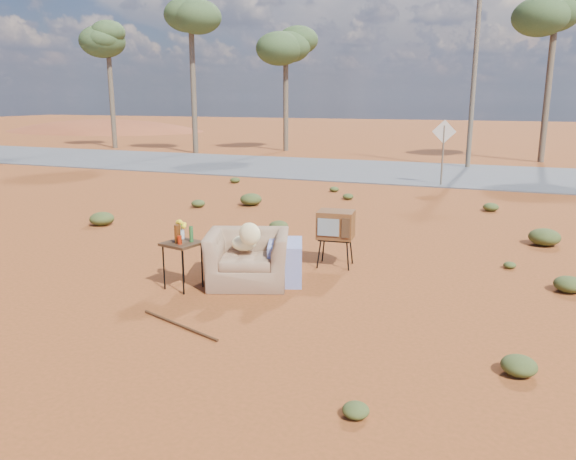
% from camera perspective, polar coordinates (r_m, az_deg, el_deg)
% --- Properties ---
extents(ground, '(140.00, 140.00, 0.00)m').
position_cam_1_polar(ground, '(8.59, -3.73, -6.43)').
color(ground, brown).
rests_on(ground, ground).
extents(highway, '(140.00, 7.00, 0.04)m').
position_cam_1_polar(highway, '(22.78, 12.31, 5.75)').
color(highway, '#565659').
rests_on(highway, ground).
extents(dirt_mound, '(26.00, 18.00, 2.00)m').
position_cam_1_polar(dirt_mound, '(53.23, -18.14, 9.55)').
color(dirt_mound, '#964624').
rests_on(dirt_mound, ground).
extents(armchair, '(1.65, 1.40, 1.12)m').
position_cam_1_polar(armchair, '(8.91, -3.40, -2.18)').
color(armchair, '#856348').
rests_on(armchair, ground).
extents(tv_unit, '(0.66, 0.56, 0.99)m').
position_cam_1_polar(tv_unit, '(9.77, 4.87, 0.47)').
color(tv_unit, black).
rests_on(tv_unit, ground).
extents(side_table, '(0.62, 0.62, 1.04)m').
position_cam_1_polar(side_table, '(8.78, -10.75, -1.01)').
color(side_table, '#3D2816').
rests_on(side_table, ground).
extents(rusty_bar, '(1.39, 0.53, 0.04)m').
position_cam_1_polar(rusty_bar, '(7.52, -10.97, -9.45)').
color(rusty_bar, '#472613').
rests_on(rusty_bar, ground).
extents(road_sign, '(0.78, 0.06, 2.19)m').
position_cam_1_polar(road_sign, '(19.48, 15.52, 8.73)').
color(road_sign, brown).
rests_on(road_sign, ground).
extents(eucalyptus_far_left, '(3.20, 3.20, 7.10)m').
position_cam_1_polar(eucalyptus_far_left, '(34.86, -17.84, 17.72)').
color(eucalyptus_far_left, brown).
rests_on(eucalyptus_far_left, ground).
extents(eucalyptus_left, '(3.20, 3.20, 8.10)m').
position_cam_1_polar(eucalyptus_left, '(30.78, -9.86, 20.64)').
color(eucalyptus_left, brown).
rests_on(eucalyptus_left, ground).
extents(eucalyptus_near_left, '(3.20, 3.20, 6.60)m').
position_cam_1_polar(eucalyptus_near_left, '(31.58, -0.23, 17.95)').
color(eucalyptus_near_left, brown).
rests_on(eucalyptus_near_left, ground).
extents(eucalyptus_center, '(3.20, 3.20, 7.60)m').
position_cam_1_polar(eucalyptus_center, '(28.60, 25.56, 19.18)').
color(eucalyptus_center, brown).
rests_on(eucalyptus_center, ground).
extents(utility_pole_center, '(1.40, 0.20, 8.00)m').
position_cam_1_polar(utility_pole_center, '(24.91, 18.45, 15.54)').
color(utility_pole_center, brown).
rests_on(utility_pole_center, ground).
extents(scrub_patch, '(17.49, 8.07, 0.33)m').
position_cam_1_polar(scrub_patch, '(12.79, 1.15, 0.85)').
color(scrub_patch, '#3C4A20').
rests_on(scrub_patch, ground).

